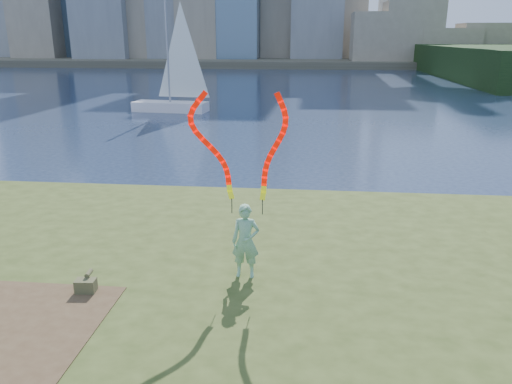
# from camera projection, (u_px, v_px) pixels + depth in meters

# --- Properties ---
(ground) EXTENTS (320.00, 320.00, 0.00)m
(ground) POSITION_uv_depth(u_px,v_px,m) (182.00, 285.00, 11.06)
(ground) COLOR #1A2742
(ground) RESTS_ON ground
(grassy_knoll) EXTENTS (20.00, 18.00, 0.80)m
(grassy_knoll) POSITION_uv_depth(u_px,v_px,m) (150.00, 329.00, 8.78)
(grassy_knoll) COLOR #354318
(grassy_knoll) RESTS_ON ground
(far_shore) EXTENTS (320.00, 40.00, 1.20)m
(far_shore) POSITION_uv_depth(u_px,v_px,m) (296.00, 60.00, 101.07)
(far_shore) COLOR #4C4737
(far_shore) RESTS_ON ground
(woman_with_ribbons) EXTENTS (1.98, 0.35, 3.86)m
(woman_with_ribbons) POSITION_uv_depth(u_px,v_px,m) (246.00, 205.00, 9.35)
(woman_with_ribbons) COLOR #217A3E
(woman_with_ribbons) RESTS_ON grassy_knoll
(canvas_bag) EXTENTS (0.38, 0.43, 0.34)m
(canvas_bag) POSITION_uv_depth(u_px,v_px,m) (86.00, 285.00, 9.08)
(canvas_bag) COLOR #464226
(canvas_bag) RESTS_ON grassy_knoll
(sailboat) EXTENTS (5.80, 2.38, 8.70)m
(sailboat) POSITION_uv_depth(u_px,v_px,m) (173.00, 91.00, 35.97)
(sailboat) COLOR white
(sailboat) RESTS_ON ground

